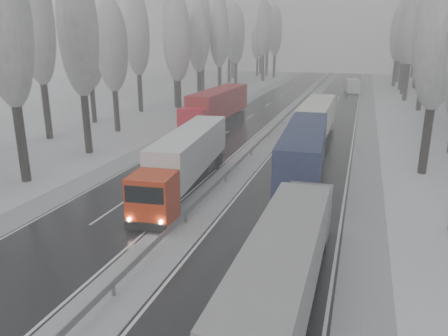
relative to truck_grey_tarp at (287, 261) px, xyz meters
The scene contains 50 objects.
carriageway_right 24.88m from the truck_grey_tarp, 94.33° to the left, with size 7.50×200.00×0.03m, color black.
carriageway_left 27.73m from the truck_grey_tarp, 116.59° to the left, with size 7.50×200.00×0.03m, color black.
median_slush 25.82m from the truck_grey_tarp, 106.07° to the left, with size 3.00×200.00×0.04m, color #A2A6AA.
shoulder_right 25.00m from the truck_grey_tarp, 82.90° to the left, with size 2.40×200.00×0.04m, color #A2A6AA.
shoulder_left 30.26m from the truck_grey_tarp, 125.02° to the left, with size 2.40×200.00×0.04m, color #A2A6AA.
median_guardrail 25.76m from the truck_grey_tarp, 106.08° to the left, with size 0.12×200.00×0.76m.
tree_18 24.49m from the truck_grey_tarp, 71.24° to the left, with size 3.60×3.60×16.58m.
tree_22 42.29m from the truck_grey_tarp, 76.20° to the left, with size 3.60×3.60×15.86m.
tree_24 48.26m from the truck_grey_tarp, 76.74° to the left, with size 3.60×3.60×20.49m.
tree_26 57.81m from the truck_grey_tarp, 79.43° to the left, with size 3.60×3.60×18.78m.
tree_28 68.11m from the truck_grey_tarp, 82.13° to the left, with size 3.60×3.60×19.62m.
tree_30 77.56m from the truck_grey_tarp, 82.96° to the left, with size 3.60×3.60×17.86m.
tree_31 82.45m from the truck_grey_tarp, 79.19° to the left, with size 3.60×3.60×18.58m.
tree_32 84.94m from the truck_grey_tarp, 83.54° to the left, with size 3.60×3.60×17.33m.
tree_33 89.11m from the truck_grey_tarp, 81.81° to the left, with size 3.60×3.60×14.33m.
tree_34 91.90m from the truck_grey_tarp, 84.60° to the left, with size 3.60×3.60×17.63m.
tree_35 97.16m from the truck_grey_tarp, 79.38° to the left, with size 3.60×3.60×18.25m.
tree_36 101.94m from the truck_grey_tarp, 84.39° to the left, with size 3.60×3.60×20.23m.
tree_37 106.56m from the truck_grey_tarp, 80.85° to the left, with size 3.60×3.60×16.37m.
tree_38 112.44m from the truck_grey_tarp, 84.05° to the left, with size 3.60×3.60×17.97m.
tree_39 116.63m from the truck_grey_tarp, 82.88° to the left, with size 3.60×3.60×16.19m.
tree_56 25.98m from the truck_grey_tarp, 154.48° to the left, with size 3.60×3.60×18.12m.
tree_58 30.75m from the truck_grey_tarp, 139.08° to the left, with size 3.60×3.60×17.21m.
tree_59 39.13m from the truck_grey_tarp, 142.12° to the left, with size 3.60×3.60×18.41m.
tree_60 38.85m from the truck_grey_tarp, 130.70° to the left, with size 3.60×3.60×14.84m.
tree_61 45.48m from the truck_grey_tarp, 132.95° to the left, with size 3.60×3.60×13.95m.
tree_62 44.59m from the truck_grey_tarp, 118.72° to the left, with size 3.60×3.60×16.04m.
tree_63 52.12m from the truck_grey_tarp, 124.31° to the left, with size 3.60×3.60×16.88m.
tree_64 54.35m from the truck_grey_tarp, 118.15° to the left, with size 3.60×3.60×15.42m.
tree_65 59.08m from the truck_grey_tarp, 117.85° to the left, with size 3.60×3.60×19.48m.
tree_66 62.88m from the truck_grey_tarp, 113.89° to the left, with size 3.60×3.60×15.23m.
tree_67 67.21m from the truck_grey_tarp, 113.59° to the left, with size 3.60×3.60×17.09m.
tree_68 68.62m from the truck_grey_tarp, 110.37° to the left, with size 3.60×3.60×16.65m.
tree_69 74.30m from the truck_grey_tarp, 112.82° to the left, with size 3.60×3.60×19.35m.
tree_70 78.04m from the truck_grey_tarp, 107.60° to the left, with size 3.60×3.60×17.09m.
tree_71 83.51m from the truck_grey_tarp, 109.90° to the left, with size 3.60×3.60×19.61m.
tree_72 87.56m from the truck_grey_tarp, 107.38° to the left, with size 3.60×3.60×15.11m.
tree_73 92.36m from the truck_grey_tarp, 108.35° to the left, with size 3.60×3.60×17.22m.
tree_74 97.19m from the truck_grey_tarp, 103.28° to the left, with size 3.60×3.60×19.68m.
tree_75 103.39m from the truck_grey_tarp, 107.71° to the left, with size 3.60×3.60×18.60m.
tree_76 106.03m from the truck_grey_tarp, 101.57° to the left, with size 3.60×3.60×18.55m.
tree_77 110.95m from the truck_grey_tarp, 104.00° to the left, with size 3.60×3.60×14.32m.
tree_78 113.24m from the truck_grey_tarp, 102.64° to the left, with size 3.60×3.60×19.55m.
tree_79 117.61m from the truck_grey_tarp, 103.54° to the left, with size 3.60×3.60×17.07m.
truck_grey_tarp is the anchor object (origin of this frame).
truck_blue_box 16.71m from the truck_grey_tarp, 95.14° to the left, with size 3.68×17.29×4.41m.
truck_cream_box 30.58m from the truck_grey_tarp, 93.78° to the left, with size 2.70×16.80×4.30m.
box_truck_distant 75.87m from the truck_grey_tarp, 89.96° to the left, with size 3.16×7.40×2.67m.
truck_red_white 15.76m from the truck_grey_tarp, 126.75° to the left, with size 3.94×15.91×4.05m.
truck_red_red 36.65m from the truck_grey_tarp, 112.89° to the left, with size 3.19×17.95×4.59m.
Camera 1 is at (9.39, -10.08, 10.62)m, focal length 35.00 mm.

